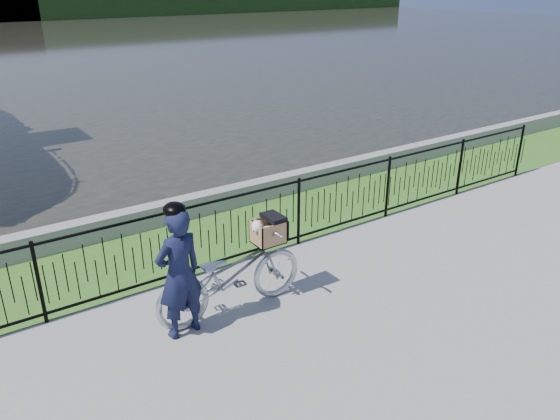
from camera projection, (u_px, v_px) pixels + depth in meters
ground at (308, 306)px, 7.35m from camera, size 120.00×120.00×0.00m
grass_strip at (217, 236)px, 9.32m from camera, size 60.00×2.00×0.01m
quay_wall at (190, 207)px, 10.00m from camera, size 60.00×0.30×0.40m
fence at (246, 226)px, 8.34m from camera, size 14.00×0.06×1.15m
far_building_right at (3, 4)px, 54.28m from camera, size 6.00×3.00×3.20m
bicycle_rig at (231, 274)px, 7.03m from camera, size 2.09×0.73×1.24m
cyclist at (179, 272)px, 6.46m from camera, size 0.66×0.48×1.73m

